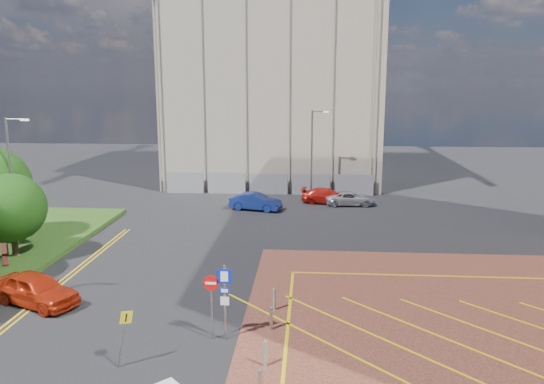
# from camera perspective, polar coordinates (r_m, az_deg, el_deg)

# --- Properties ---
(ground) EXTENTS (140.00, 140.00, 0.00)m
(ground) POSITION_cam_1_polar(r_m,az_deg,el_deg) (21.85, -6.79, -16.63)
(ground) COLOR black
(ground) RESTS_ON ground
(tree_c) EXTENTS (4.00, 4.00, 4.90)m
(tree_c) POSITION_cam_1_polar(r_m,az_deg,el_deg) (34.43, -26.26, -1.52)
(tree_c) COLOR #3D2B1C
(tree_c) RESTS_ON grass_bed
(lamp_left_far) EXTENTS (1.53, 0.16, 8.00)m
(lamp_left_far) POSITION_cam_1_polar(r_m,az_deg,el_deg) (36.31, -26.15, 1.48)
(lamp_left_far) COLOR #9EA0A8
(lamp_left_far) RESTS_ON grass_bed
(lamp_back) EXTENTS (1.53, 0.16, 8.00)m
(lamp_back) POSITION_cam_1_polar(r_m,az_deg,el_deg) (47.25, 4.38, 4.37)
(lamp_back) COLOR #9EA0A8
(lamp_back) RESTS_ON ground
(sign_cluster) EXTENTS (1.17, 0.12, 3.20)m
(sign_cluster) POSITION_cam_1_polar(r_m,az_deg,el_deg) (21.84, -5.65, -10.94)
(sign_cluster) COLOR #9EA0A8
(sign_cluster) RESTS_ON ground
(warning_sign) EXTENTS (0.69, 0.40, 2.25)m
(warning_sign) POSITION_cam_1_polar(r_m,az_deg,el_deg) (20.70, -15.67, -14.26)
(warning_sign) COLOR #9EA0A8
(warning_sign) RESTS_ON ground
(bollard_row) EXTENTS (0.14, 11.14, 0.90)m
(bollard_row) POSITION_cam_1_polar(r_m,az_deg,el_deg) (19.89, -0.91, -18.05)
(bollard_row) COLOR #9EA0A8
(bollard_row) RESTS_ON forecourt
(construction_building) EXTENTS (21.20, 19.20, 22.00)m
(construction_building) POSITION_cam_1_polar(r_m,az_deg,el_deg) (59.00, 0.39, 12.31)
(construction_building) COLOR #A59887
(construction_building) RESTS_ON ground
(construction_fence) EXTENTS (21.60, 0.06, 2.00)m
(construction_fence) POSITION_cam_1_polar(r_m,az_deg,el_deg) (49.83, 0.77, 0.87)
(construction_fence) COLOR gray
(construction_fence) RESTS_ON ground
(car_red_left) EXTENTS (4.87, 3.49, 1.54)m
(car_red_left) POSITION_cam_1_polar(r_m,az_deg,el_deg) (27.80, -24.06, -9.51)
(car_red_left) COLOR red
(car_red_left) RESTS_ON ground
(car_blue_back) EXTENTS (4.50, 2.47, 1.41)m
(car_blue_back) POSITION_cam_1_polar(r_m,az_deg,el_deg) (43.76, -1.77, -1.05)
(car_blue_back) COLOR navy
(car_blue_back) RESTS_ON ground
(car_red_back) EXTENTS (4.74, 2.53, 1.31)m
(car_red_back) POSITION_cam_1_polar(r_m,az_deg,el_deg) (46.44, 5.97, -0.42)
(car_red_back) COLOR red
(car_red_back) RESTS_ON ground
(car_silver_back) EXTENTS (4.29, 2.15, 1.17)m
(car_silver_back) POSITION_cam_1_polar(r_m,az_deg,el_deg) (45.97, 8.38, -0.70)
(car_silver_back) COLOR silver
(car_silver_back) RESTS_ON ground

